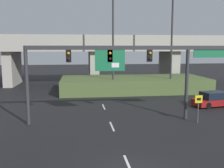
# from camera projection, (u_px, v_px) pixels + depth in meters

# --- Properties ---
(lane_markings) EXTENTS (0.14, 28.83, 0.01)m
(lane_markings) POSITION_uv_depth(u_px,v_px,m) (104.00, 107.00, 26.32)
(lane_markings) COLOR silver
(lane_markings) RESTS_ON ground
(signal_gantry) EXTENTS (16.18, 0.44, 6.07)m
(signal_gantry) POSITION_uv_depth(u_px,v_px,m) (124.00, 60.00, 20.54)
(signal_gantry) COLOR #2D2D30
(signal_gantry) RESTS_ON ground
(speed_limit_sign) EXTENTS (0.60, 0.11, 2.28)m
(speed_limit_sign) POSITION_uv_depth(u_px,v_px,m) (198.00, 105.00, 20.50)
(speed_limit_sign) COLOR #4C4C4C
(speed_limit_sign) RESTS_ON ground
(highway_light_pole_near) EXTENTS (0.70, 0.36, 16.82)m
(highway_light_pole_near) POSITION_uv_depth(u_px,v_px,m) (113.00, 24.00, 32.41)
(highway_light_pole_near) COLOR #2D2D30
(highway_light_pole_near) RESTS_ON ground
(highway_light_pole_far) EXTENTS (0.70, 0.36, 12.90)m
(highway_light_pole_far) POSITION_uv_depth(u_px,v_px,m) (172.00, 40.00, 33.49)
(highway_light_pole_far) COLOR #2D2D30
(highway_light_pole_far) RESTS_ON ground
(overpass_bridge) EXTENTS (45.35, 8.60, 7.77)m
(overpass_bridge) POSITION_uv_depth(u_px,v_px,m) (93.00, 50.00, 42.66)
(overpass_bridge) COLOR #A39E93
(overpass_bridge) RESTS_ON ground
(grass_embankment) EXTENTS (19.48, 8.28, 1.86)m
(grass_embankment) POSITION_uv_depth(u_px,v_px,m) (133.00, 84.00, 35.90)
(grass_embankment) COLOR #4C6033
(grass_embankment) RESTS_ON ground
(parked_sedan_near_right) EXTENTS (4.64, 2.56, 1.49)m
(parked_sedan_near_right) POSITION_uv_depth(u_px,v_px,m) (214.00, 100.00, 26.53)
(parked_sedan_near_right) COLOR maroon
(parked_sedan_near_right) RESTS_ON ground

